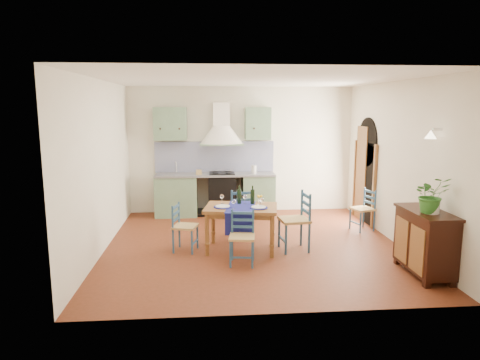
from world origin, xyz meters
The scene contains 13 objects.
floor centered at (0.00, 0.00, 0.00)m, with size 5.00×5.00×0.00m, color #4F2311.
back_wall centered at (-0.47, 2.29, 1.05)m, with size 5.00×0.96×2.80m.
right_wall centered at (2.50, 0.28, 1.34)m, with size 0.26×5.00×2.80m.
left_wall centered at (-2.50, 0.00, 1.40)m, with size 0.04×5.00×2.80m, color silver.
ceiling centered at (0.00, 0.00, 2.80)m, with size 5.00×5.00×0.01m, color white.
dining_table centered at (-0.23, -0.25, 0.66)m, with size 1.29×1.00×1.06m.
chair_near centered at (-0.27, -0.86, 0.42)m, with size 0.43×0.43×0.81m.
chair_far centered at (-0.20, 0.45, 0.48)m, with size 0.49×0.49×0.92m.
chair_left centered at (-1.18, -0.20, 0.41)m, with size 0.45×0.45×0.79m.
chair_right centered at (0.68, -0.30, 0.51)m, with size 0.51×0.51×0.98m.
chair_spare centered at (2.23, 0.75, 0.41)m, with size 0.47×0.47×0.80m.
sideboard centered at (2.26, -1.50, 0.51)m, with size 0.50×1.05×0.94m.
potted_plant centered at (2.24, -1.62, 1.19)m, with size 0.45×0.39×0.50m, color #2B6A24.
Camera 1 is at (-0.80, -7.06, 2.36)m, focal length 32.00 mm.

